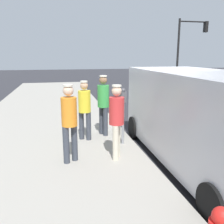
# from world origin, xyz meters

# --- Properties ---
(ground_plane) EXTENTS (80.00, 80.00, 0.00)m
(ground_plane) POSITION_xyz_m (0.00, 0.00, 0.00)
(ground_plane) COLOR #2D2D33
(sidewalk_slab) EXTENTS (5.00, 32.00, 0.15)m
(sidewalk_slab) POSITION_xyz_m (3.50, 0.00, 0.07)
(sidewalk_slab) COLOR #9E998E
(sidewalk_slab) RESTS_ON ground
(parking_meter_near) EXTENTS (0.14, 0.18, 1.52)m
(parking_meter_near) POSITION_xyz_m (1.35, 0.47, 1.18)
(parking_meter_near) COLOR gray
(parking_meter_near) RESTS_ON sidewalk_slab
(pedestrian_in_green) EXTENTS (0.34, 0.34, 1.79)m
(pedestrian_in_green) POSITION_xyz_m (1.72, -0.42, 1.18)
(pedestrian_in_green) COLOR #383D47
(pedestrian_in_green) RESTS_ON sidewalk_slab
(pedestrian_in_orange) EXTENTS (0.34, 0.34, 1.75)m
(pedestrian_in_orange) POSITION_xyz_m (2.80, 1.34, 1.16)
(pedestrian_in_orange) COLOR #383D47
(pedestrian_in_orange) RESTS_ON sidewalk_slab
(pedestrian_in_red) EXTENTS (0.34, 0.34, 1.72)m
(pedestrian_in_red) POSITION_xyz_m (1.74, 1.38, 1.14)
(pedestrian_in_red) COLOR beige
(pedestrian_in_red) RESTS_ON sidewalk_slab
(pedestrian_in_yellow) EXTENTS (0.34, 0.34, 1.68)m
(pedestrian_in_yellow) POSITION_xyz_m (2.31, -0.10, 1.11)
(pedestrian_in_yellow) COLOR #383D47
(pedestrian_in_yellow) RESTS_ON sidewalk_slab
(parked_van) EXTENTS (2.19, 5.23, 2.15)m
(parked_van) POSITION_xyz_m (-0.15, 1.74, 1.15)
(parked_van) COLOR #BCBCC1
(parked_van) RESTS_ON ground
(traffic_light_corner) EXTENTS (2.48, 0.42, 5.20)m
(traffic_light_corner) POSITION_xyz_m (-6.93, -11.19, 3.52)
(traffic_light_corner) COLOR black
(traffic_light_corner) RESTS_ON ground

